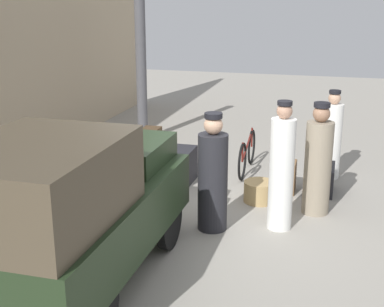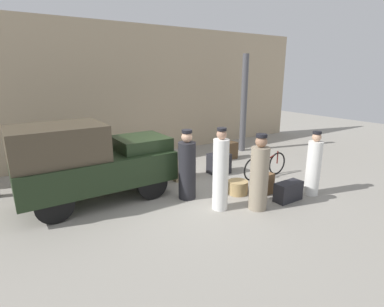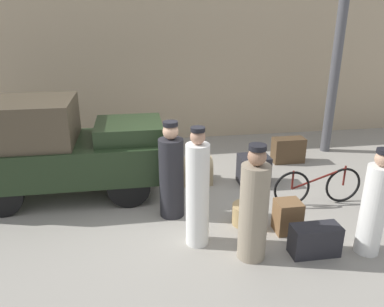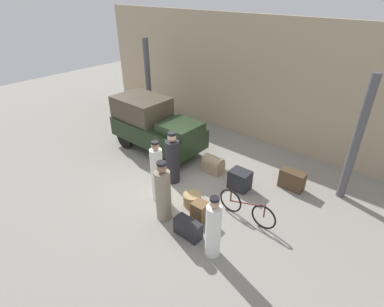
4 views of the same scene
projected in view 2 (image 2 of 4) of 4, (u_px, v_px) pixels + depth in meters
ground_plane at (190, 193)px, 7.53m from camera, size 30.00×30.00×0.00m
station_building_facade at (124, 93)px, 10.21m from camera, size 16.00×0.15×4.50m
canopy_pillar_right at (244, 104)px, 11.11m from camera, size 0.23×0.23×3.57m
truck at (89, 160)px, 6.80m from camera, size 3.46×1.53×1.86m
bicycle at (265, 166)px, 8.54m from camera, size 1.66×0.04×0.71m
wicker_basket at (238, 187)px, 7.44m from camera, size 0.50×0.50×0.33m
porter_carrying_trunk at (259, 176)px, 6.47m from camera, size 0.40×0.40×1.69m
conductor_in_dark_uniform at (313, 166)px, 7.26m from camera, size 0.34×0.34×1.59m
porter_with_bicycle at (187, 168)px, 7.04m from camera, size 0.41×0.41×1.67m
porter_lifting_near_truck at (221, 173)px, 6.44m from camera, size 0.34×0.34×1.82m
trunk_barrel_dark at (182, 169)px, 8.48m from camera, size 0.65×0.42×0.56m
suitcase_tan_flat at (264, 183)px, 7.45m from camera, size 0.39×0.36×0.52m
suitcase_black_upright at (219, 163)px, 8.92m from camera, size 0.60×0.47×0.60m
trunk_umber_medium at (227, 151)px, 10.36m from camera, size 0.72×0.35×0.58m
trunk_wicker_pale at (288, 191)px, 7.02m from camera, size 0.70×0.31×0.46m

